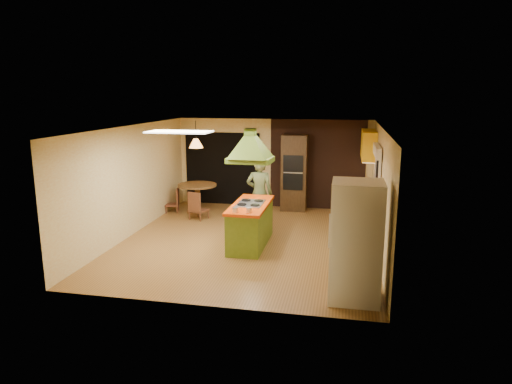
% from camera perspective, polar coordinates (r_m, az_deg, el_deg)
% --- Properties ---
extents(ground, '(6.50, 6.50, 0.00)m').
position_cam_1_polar(ground, '(10.20, -0.84, -6.07)').
color(ground, olive).
rests_on(ground, ground).
extents(room_walls, '(5.50, 6.50, 6.50)m').
position_cam_1_polar(room_walls, '(9.87, -0.86, 0.83)').
color(room_walls, beige).
rests_on(room_walls, ground).
extents(ceiling_plane, '(6.50, 6.50, 0.00)m').
position_cam_1_polar(ceiling_plane, '(9.70, -0.88, 8.08)').
color(ceiling_plane, silver).
rests_on(ceiling_plane, room_walls).
extents(brick_panel, '(2.64, 0.03, 2.50)m').
position_cam_1_polar(brick_panel, '(12.86, 7.68, 3.40)').
color(brick_panel, '#381E14').
rests_on(brick_panel, ground).
extents(nook_opening, '(2.20, 0.03, 2.10)m').
position_cam_1_polar(nook_opening, '(13.35, -4.22, 2.93)').
color(nook_opening, black).
rests_on(nook_opening, ground).
extents(right_counter, '(0.62, 3.05, 0.92)m').
position_cam_1_polar(right_counter, '(10.43, 13.16, -3.32)').
color(right_counter, olive).
rests_on(right_counter, ground).
extents(upper_cabinets, '(0.34, 1.40, 0.70)m').
position_cam_1_polar(upper_cabinets, '(11.74, 13.90, 5.76)').
color(upper_cabinets, yellow).
rests_on(upper_cabinets, room_walls).
extents(window_right, '(0.12, 1.35, 1.06)m').
position_cam_1_polar(window_right, '(9.98, 14.97, 3.58)').
color(window_right, black).
rests_on(window_right, room_walls).
extents(fluor_panel, '(1.20, 0.60, 0.03)m').
position_cam_1_polar(fluor_panel, '(8.87, -9.58, 7.43)').
color(fluor_panel, white).
rests_on(fluor_panel, ceiling_plane).
extents(kitchen_island, '(0.74, 1.83, 0.93)m').
position_cam_1_polar(kitchen_island, '(9.78, -0.69, -4.03)').
color(kitchen_island, olive).
rests_on(kitchen_island, ground).
extents(range_hood, '(0.94, 0.70, 0.78)m').
position_cam_1_polar(range_hood, '(9.43, -0.72, 6.47)').
color(range_hood, '#4A6318').
rests_on(range_hood, ceiling_plane).
extents(man, '(0.65, 0.44, 1.72)m').
position_cam_1_polar(man, '(10.89, 0.43, -0.18)').
color(man, '#464F2A').
rests_on(man, ground).
extents(refrigerator, '(0.79, 0.75, 1.91)m').
position_cam_1_polar(refrigerator, '(7.27, 12.37, -6.09)').
color(refrigerator, white).
rests_on(refrigerator, ground).
extents(wall_oven, '(0.70, 0.61, 2.10)m').
position_cam_1_polar(wall_oven, '(12.67, 4.81, 2.41)').
color(wall_oven, '#412B14').
rests_on(wall_oven, ground).
extents(dining_table, '(1.05, 1.05, 0.79)m').
position_cam_1_polar(dining_table, '(12.51, -7.34, -0.08)').
color(dining_table, brown).
rests_on(dining_table, ground).
extents(chair_left, '(0.44, 0.44, 0.66)m').
position_cam_1_polar(chair_left, '(12.71, -10.45, -1.03)').
color(chair_left, brown).
rests_on(chair_left, ground).
extents(chair_near, '(0.52, 0.52, 0.74)m').
position_cam_1_polar(chair_near, '(11.88, -7.17, -1.65)').
color(chair_near, brown).
rests_on(chair_near, ground).
extents(pendant_lamp, '(0.46, 0.46, 0.24)m').
position_cam_1_polar(pendant_lamp, '(12.30, -7.51, 6.06)').
color(pendant_lamp, '#FF9E3F').
rests_on(pendant_lamp, ceiling_plane).
extents(canister_large, '(0.19, 0.19, 0.24)m').
position_cam_1_polar(canister_large, '(11.43, 12.90, 1.02)').
color(canister_large, beige).
rests_on(canister_large, right_counter).
extents(canister_medium, '(0.15, 0.15, 0.21)m').
position_cam_1_polar(canister_medium, '(11.24, 12.92, 0.76)').
color(canister_medium, beige).
rests_on(canister_medium, right_counter).
extents(canister_small, '(0.13, 0.13, 0.17)m').
position_cam_1_polar(canister_small, '(10.69, 12.98, 0.06)').
color(canister_small, beige).
rests_on(canister_small, right_counter).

